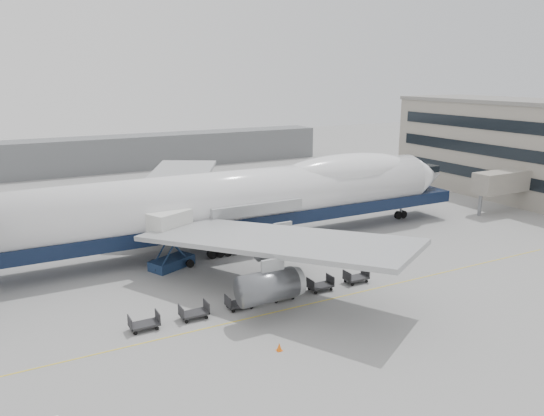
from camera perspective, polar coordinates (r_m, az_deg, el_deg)
ground at (r=52.52m, az=1.74°, el=-7.62°), size 260.00×260.00×0.00m
apron_line at (r=47.84m, az=5.39°, el=-9.94°), size 60.00×0.15×0.01m
hangar at (r=114.23m, az=-20.80°, el=5.21°), size 110.00×8.00×7.00m
airliner at (r=61.31m, az=-3.31°, el=1.08°), size 67.00×55.30×19.98m
catering_truck at (r=55.37m, az=-10.88°, el=-2.95°), size 5.13×4.43×6.02m
traffic_cone at (r=39.75m, az=0.78°, el=-14.71°), size 0.42×0.42×0.62m
dolly_0 at (r=43.70m, az=-13.58°, el=-11.97°), size 2.30×1.35×1.30m
dolly_1 at (r=44.75m, az=-8.39°, el=-11.06°), size 2.30×1.35×1.30m
dolly_2 at (r=46.14m, az=-3.51°, el=-10.12°), size 2.30×1.35×1.30m
dolly_3 at (r=47.86m, az=1.03°, el=-9.17°), size 2.30×1.35×1.30m
dolly_4 at (r=49.85m, az=5.21°, el=-8.25°), size 2.30×1.35×1.30m
dolly_5 at (r=52.09m, az=9.04°, el=-7.36°), size 2.30×1.35×1.30m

